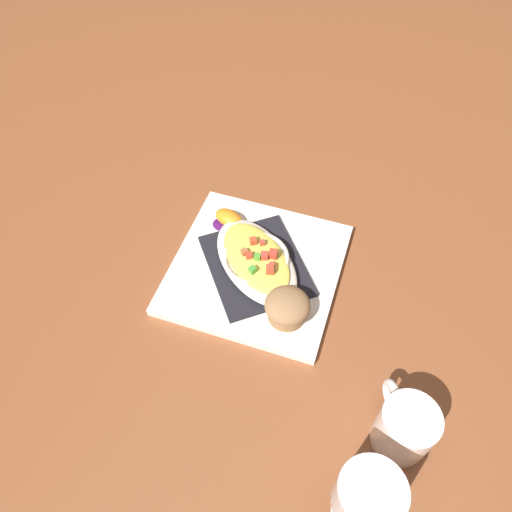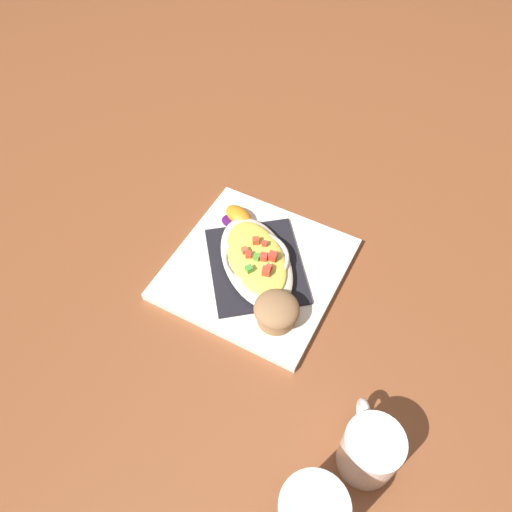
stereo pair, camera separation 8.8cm
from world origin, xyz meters
name	(u,v)px [view 2 (the right image)]	position (x,y,z in m)	size (l,w,h in m)	color
ground_plane	(256,271)	(0.00, 0.00, 0.00)	(2.60, 2.60, 0.00)	brown
square_plate	(256,269)	(0.00, 0.00, 0.01)	(0.29, 0.29, 0.02)	white
folded_napkin	(256,265)	(0.00, 0.00, 0.02)	(0.19, 0.16, 0.00)	black
gratin_dish	(256,259)	(0.00, 0.00, 0.04)	(0.22, 0.24, 0.04)	silver
muffin	(276,311)	(0.07, 0.09, 0.04)	(0.08, 0.08, 0.05)	#966A42
orange_garnish	(238,216)	(-0.07, -0.09, 0.03)	(0.06, 0.06, 0.03)	#481359
coffee_mug	(369,451)	(0.19, 0.31, 0.04)	(0.10, 0.09, 0.09)	white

